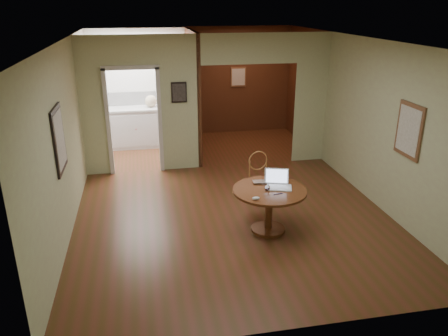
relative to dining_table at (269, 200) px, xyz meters
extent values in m
plane|color=#4C3115|center=(-0.43, 0.38, -0.51)|extent=(5.00, 5.00, 0.00)
plane|color=white|center=(-0.43, 0.38, 2.19)|extent=(5.00, 5.00, 0.00)
plane|color=#B4B58C|center=(-0.43, -2.12, 0.84)|extent=(5.00, 0.00, 5.00)
plane|color=#B4B58C|center=(-2.93, 0.38, 0.84)|extent=(0.00, 5.00, 5.00)
plane|color=#B4B58C|center=(2.07, 0.38, 0.84)|extent=(0.00, 5.00, 5.00)
cube|color=#B4B58C|center=(-2.68, 2.88, 0.84)|extent=(0.50, 2.70, 0.04)
cube|color=#B4B58C|center=(-1.03, 2.88, 0.84)|extent=(0.80, 2.70, 0.04)
cube|color=#B4B58C|center=(1.72, 2.88, 0.84)|extent=(0.70, 2.70, 0.04)
plane|color=white|center=(-1.78, 4.88, 0.84)|extent=(2.70, 0.00, 2.70)
plane|color=#412413|center=(0.72, 5.38, 0.84)|extent=(2.70, 0.00, 2.70)
cube|color=#412413|center=(-0.63, 4.13, 0.84)|extent=(0.08, 2.50, 2.70)
cube|color=black|center=(-2.91, 0.38, 0.99)|extent=(0.03, 0.70, 0.90)
cube|color=brown|center=(2.05, -0.12, 0.99)|extent=(0.03, 0.60, 0.80)
cube|color=black|center=(-1.03, 2.86, 1.09)|extent=(0.30, 0.03, 0.40)
cube|color=white|center=(0.72, 5.36, 0.94)|extent=(0.40, 0.03, 0.50)
cube|color=white|center=(-1.78, 4.87, 0.59)|extent=(2.00, 0.02, 0.32)
cylinder|color=brown|center=(0.00, 0.00, -0.48)|extent=(0.51, 0.51, 0.05)
cylinder|color=brown|center=(0.00, 0.00, -0.17)|extent=(0.11, 0.11, 0.59)
cylinder|color=brown|center=(0.00, 0.00, 0.16)|extent=(1.09, 1.09, 0.04)
cylinder|color=#AC643D|center=(0.14, 0.97, -0.10)|extent=(0.43, 0.43, 0.03)
cylinder|color=#AC643D|center=(0.03, 0.82, -0.30)|extent=(0.03, 0.03, 0.41)
cylinder|color=#AC643D|center=(0.29, 0.86, -0.30)|extent=(0.03, 0.03, 0.41)
cylinder|color=#AC643D|center=(-0.01, 1.09, -0.30)|extent=(0.03, 0.03, 0.41)
cylinder|color=#AC643D|center=(0.26, 1.13, -0.30)|extent=(0.03, 0.03, 0.41)
cylinder|color=#AC643D|center=(-0.03, 1.09, 0.07)|extent=(0.02, 0.02, 0.33)
cylinder|color=#AC643D|center=(0.28, 1.13, 0.07)|extent=(0.02, 0.02, 0.33)
torus|color=#AC643D|center=(0.12, 1.12, 0.22)|extent=(0.35, 0.07, 0.35)
cube|color=silver|center=(0.15, 0.02, 0.19)|extent=(0.42, 0.34, 0.02)
cube|color=silver|center=(0.15, -0.02, 0.20)|extent=(0.33, 0.21, 0.00)
cube|color=silver|center=(0.15, 0.17, 0.31)|extent=(0.36, 0.17, 0.24)
cube|color=#8892AD|center=(0.15, 0.16, 0.31)|extent=(0.32, 0.13, 0.20)
imported|color=silver|center=(-0.02, 0.21, 0.19)|extent=(0.36, 0.25, 0.03)
ellipsoid|color=silver|center=(-0.29, -0.31, 0.20)|extent=(0.11, 0.06, 0.04)
cylinder|color=navy|center=(0.07, -0.19, 0.18)|extent=(0.14, 0.04, 0.01)
cube|color=silver|center=(-1.78, 4.58, -0.06)|extent=(2.00, 0.55, 0.90)
cube|color=silver|center=(-1.78, 4.58, 0.41)|extent=(2.06, 0.60, 0.04)
sphere|color=#B20C0C|center=(-1.93, 4.29, -0.01)|extent=(0.03, 0.03, 0.03)
sphere|color=#B20C0C|center=(-0.93, 4.29, -0.01)|extent=(0.03, 0.03, 0.03)
ellipsoid|color=tan|center=(-1.54, 4.58, 0.57)|extent=(0.35, 0.33, 0.28)
camera|label=1|loc=(-1.77, -5.64, 2.76)|focal=35.00mm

